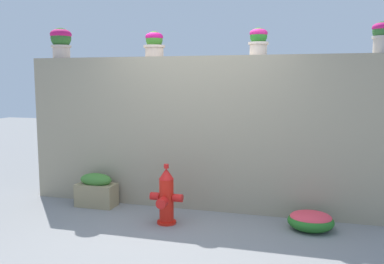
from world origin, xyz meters
The scene contains 9 objects.
ground_plane centered at (0.00, 0.00, 0.00)m, with size 24.00×24.00×0.00m, color gray.
stone_wall centered at (0.00, 1.28, 1.03)m, with size 4.91×0.38×2.05m, color gray.
potted_plant_0 centered at (-2.12, 1.29, 2.32)m, with size 0.31×0.31×0.45m.
potted_plant_1 centered at (-0.67, 1.30, 2.24)m, with size 0.30×0.30×0.35m.
potted_plant_2 centered at (0.76, 1.30, 2.25)m, with size 0.26×0.26×0.35m.
potted_plant_3 centered at (2.21, 1.27, 2.28)m, with size 0.23×0.23×0.37m.
fire_hydrant centered at (-0.22, 0.47, 0.33)m, with size 0.41×0.33×0.74m.
flower_bush_left centered at (1.47, 0.73, 0.12)m, with size 0.53×0.48×0.22m.
planter_box centered at (-1.39, 0.88, 0.22)m, with size 0.54×0.28×0.46m.
Camera 1 is at (1.41, -4.14, 1.75)m, focal length 38.82 mm.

